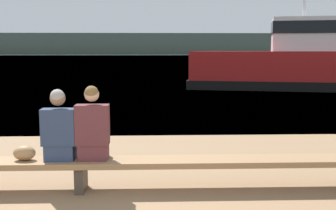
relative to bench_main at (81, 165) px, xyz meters
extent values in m
plane|color=#426B8E|center=(0.37, 123.68, -0.36)|extent=(240.00, 240.00, 0.00)
cube|color=#424738|center=(0.37, 189.81, 4.39)|extent=(600.00, 12.00, 9.50)
cube|color=#8E6B47|center=(0.00, 0.00, 0.03)|extent=(8.31, 0.48, 0.08)
cube|color=#42382D|center=(0.00, 0.00, -0.18)|extent=(0.12, 0.40, 0.35)
cube|color=navy|center=(-0.27, 0.05, 0.18)|extent=(0.38, 0.34, 0.21)
cube|color=navy|center=(-0.27, -0.02, 0.53)|extent=(0.44, 0.22, 0.49)
sphere|color=#846047|center=(-0.27, -0.02, 0.91)|extent=(0.20, 0.20, 0.20)
sphere|color=gray|center=(-0.27, -0.04, 0.94)|extent=(0.19, 0.19, 0.19)
cube|color=#56282D|center=(0.17, 0.05, 0.18)|extent=(0.38, 0.34, 0.21)
cube|color=#56282D|center=(0.17, -0.02, 0.55)|extent=(0.44, 0.22, 0.54)
sphere|color=tan|center=(0.17, -0.02, 0.96)|extent=(0.20, 0.20, 0.20)
sphere|color=brown|center=(0.17, -0.03, 0.98)|extent=(0.18, 0.18, 0.18)
ellipsoid|color=#9E754C|center=(-0.75, 0.00, 0.17)|extent=(0.29, 0.20, 0.20)
cube|color=#A81919|center=(8.19, 15.04, 0.56)|extent=(10.97, 5.66, 1.84)
cube|color=black|center=(8.19, 15.04, -0.14)|extent=(11.21, 5.84, 0.44)
cube|color=silver|center=(8.70, 14.92, 2.29)|extent=(4.03, 2.80, 1.62)
cube|color=black|center=(8.70, 14.92, 2.62)|extent=(4.12, 2.88, 0.58)
camera|label=1|loc=(0.98, -5.57, 1.54)|focal=45.00mm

